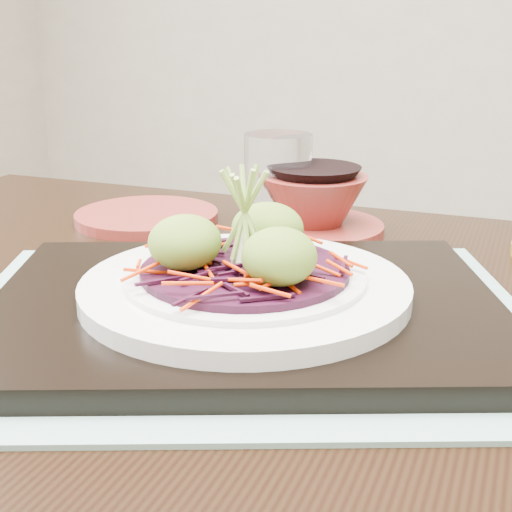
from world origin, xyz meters
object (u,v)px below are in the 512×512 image
at_px(white_plate, 245,286).
at_px(terracotta_side_plate, 147,217).
at_px(dining_table, 228,385).
at_px(water_glass, 278,182).
at_px(serving_tray, 245,307).
at_px(terracotta_bowl_set, 314,208).

relative_size(white_plate, terracotta_side_plate, 1.51).
distance_m(dining_table, water_glass, 0.27).
bearing_deg(terracotta_side_plate, serving_tray, -41.58).
xyz_separation_m(white_plate, terracotta_side_plate, (-0.25, 0.22, -0.03)).
distance_m(serving_tray, terracotta_side_plate, 0.34).
height_order(water_glass, terracotta_bowl_set, water_glass).
bearing_deg(terracotta_side_plate, dining_table, -40.34).
distance_m(terracotta_side_plate, terracotta_bowl_set, 0.21).
xyz_separation_m(dining_table, serving_tray, (0.04, -0.05, 0.10)).
relative_size(serving_tray, terracotta_side_plate, 2.33).
height_order(dining_table, terracotta_side_plate, terracotta_side_plate).
bearing_deg(serving_tray, dining_table, 105.66).
bearing_deg(water_glass, terracotta_side_plate, -164.80).
xyz_separation_m(serving_tray, terracotta_bowl_set, (-0.05, 0.27, 0.02)).
bearing_deg(dining_table, water_glass, 98.26).
bearing_deg(white_plate, serving_tray, 180.00).
xyz_separation_m(terracotta_side_plate, water_glass, (0.16, 0.04, 0.05)).
height_order(terracotta_side_plate, water_glass, water_glass).
bearing_deg(water_glass, serving_tray, -70.63).
xyz_separation_m(dining_table, water_glass, (-0.05, 0.22, 0.15)).
bearing_deg(dining_table, serving_tray, -51.81).
relative_size(terracotta_side_plate, water_glass, 1.56).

